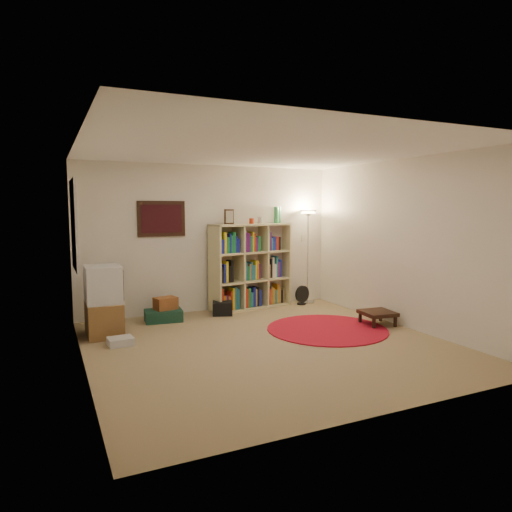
{
  "coord_description": "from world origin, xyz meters",
  "views": [
    {
      "loc": [
        -2.59,
        -5.2,
        1.77
      ],
      "look_at": [
        0.1,
        0.6,
        1.1
      ],
      "focal_mm": 32.0,
      "sensor_mm": 36.0,
      "label": 1
    }
  ],
  "objects": [
    {
      "name": "wicker_basket",
      "position": [
        -0.91,
        1.81,
        0.28
      ],
      "size": [
        0.38,
        0.31,
        0.19
      ],
      "rotation": [
        0.0,
        0.0,
        0.24
      ],
      "color": "brown",
      "rests_on": "suitcase"
    },
    {
      "name": "side_table",
      "position": [
        1.95,
        0.19,
        0.18
      ],
      "size": [
        0.51,
        0.51,
        0.21
      ],
      "rotation": [
        0.0,
        0.0,
        -0.1
      ],
      "color": "black",
      "rests_on": "ground"
    },
    {
      "name": "dvd_box",
      "position": [
        -1.76,
        0.77,
        0.05
      ],
      "size": [
        0.33,
        0.28,
        0.1
      ],
      "rotation": [
        0.0,
        0.0,
        0.07
      ],
      "color": "silver",
      "rests_on": "ground"
    },
    {
      "name": "room",
      "position": [
        -0.05,
        0.05,
        1.26
      ],
      "size": [
        4.54,
        4.54,
        2.54
      ],
      "color": "#927A56",
      "rests_on": "ground"
    },
    {
      "name": "floor_fan",
      "position": [
        1.66,
        1.95,
        0.18
      ],
      "size": [
        0.31,
        0.2,
        0.35
      ],
      "rotation": [
        0.0,
        0.0,
        0.28
      ],
      "color": "black",
      "rests_on": "ground"
    },
    {
      "name": "duffel_bag",
      "position": [
        0.04,
        1.81,
        0.11
      ],
      "size": [
        0.4,
        0.37,
        0.22
      ],
      "rotation": [
        0.0,
        0.0,
        -0.36
      ],
      "color": "black",
      "rests_on": "ground"
    },
    {
      "name": "tv_stand",
      "position": [
        -1.89,
        1.36,
        0.47
      ],
      "size": [
        0.48,
        0.67,
        0.98
      ],
      "rotation": [
        0.0,
        0.0,
        0.01
      ],
      "color": "brown",
      "rests_on": "ground"
    },
    {
      "name": "bookshelf",
      "position": [
        0.67,
        2.11,
        0.73
      ],
      "size": [
        1.55,
        0.68,
        1.8
      ],
      "rotation": [
        0.0,
        0.0,
        0.17
      ],
      "color": "beige",
      "rests_on": "ground"
    },
    {
      "name": "paper_towel",
      "position": [
        0.14,
        2.07,
        0.12
      ],
      "size": [
        0.14,
        0.14,
        0.24
      ],
      "rotation": [
        0.0,
        0.0,
        -0.28
      ],
      "color": "white",
      "rests_on": "ground"
    },
    {
      "name": "red_rug",
      "position": [
        1.1,
        0.29,
        0.01
      ],
      "size": [
        1.76,
        1.76,
        0.02
      ],
      "color": "maroon",
      "rests_on": "ground"
    },
    {
      "name": "floor_lamp",
      "position": [
        1.83,
        2.05,
        1.45
      ],
      "size": [
        0.36,
        0.36,
        1.74
      ],
      "rotation": [
        0.0,
        0.0,
        -0.07
      ],
      "color": "silver",
      "rests_on": "ground"
    },
    {
      "name": "suitcase",
      "position": [
        -0.96,
        1.79,
        0.09
      ],
      "size": [
        0.6,
        0.42,
        0.18
      ],
      "rotation": [
        0.0,
        0.0,
        -0.1
      ],
      "color": "#14382A",
      "rests_on": "ground"
    }
  ]
}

